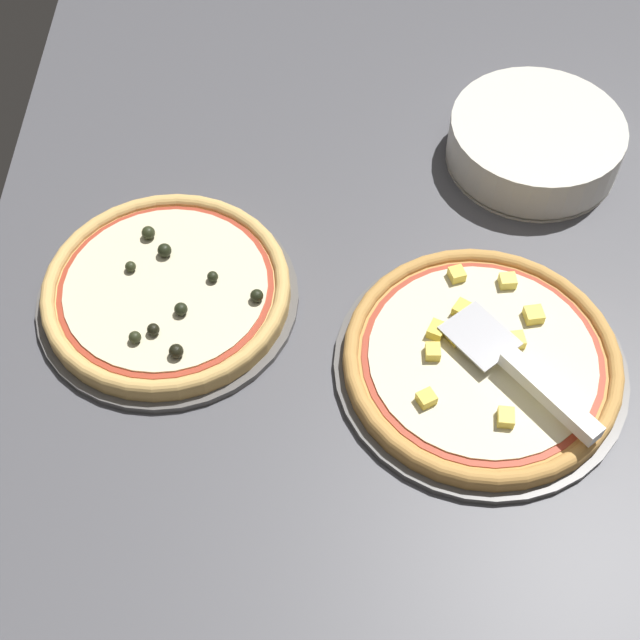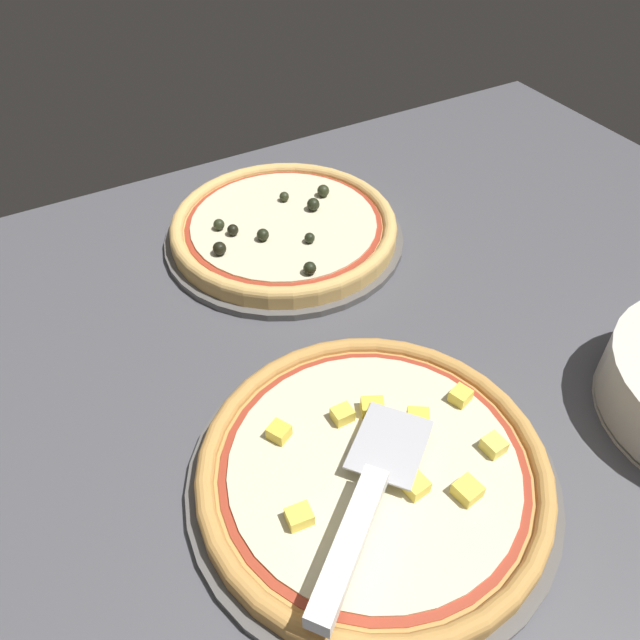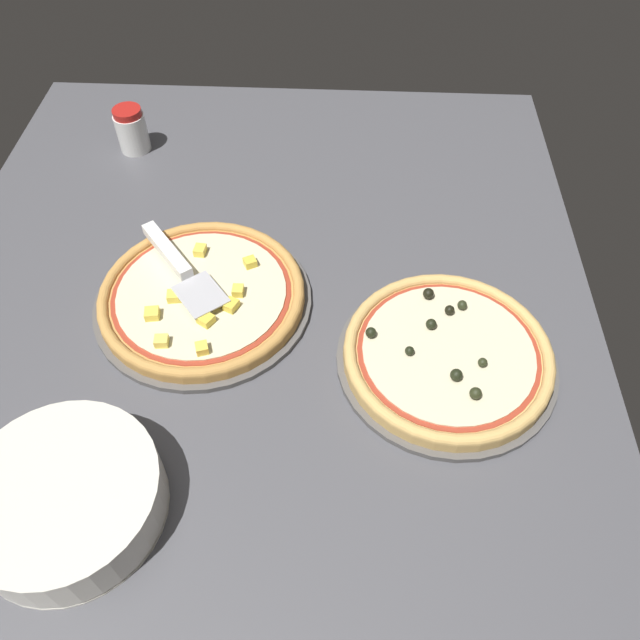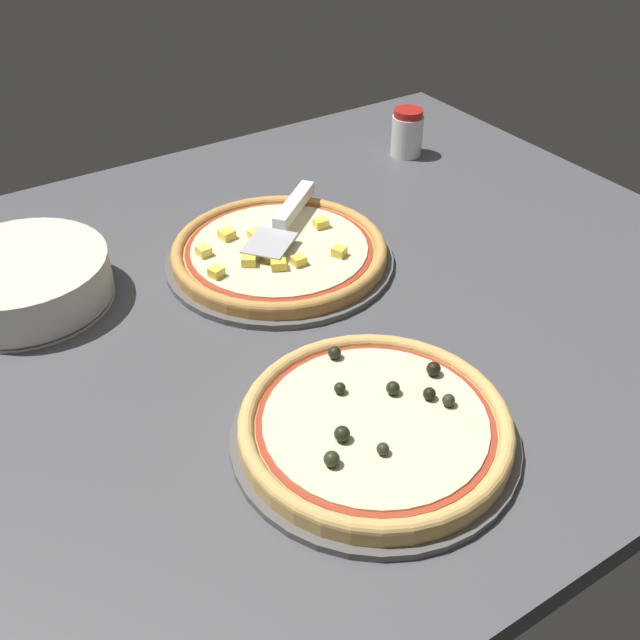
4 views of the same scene
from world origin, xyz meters
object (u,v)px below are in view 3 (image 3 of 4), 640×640
serving_spatula (173,257)px  plate_stack (66,498)px  pizza_front (202,294)px  pizza_back (448,353)px  parmesan_shaker (132,130)px

serving_spatula → plate_stack: 41.80cm
pizza_front → serving_spatula: bearing=-134.5°
pizza_back → plate_stack: (25.92, -50.07, 1.06)cm
plate_stack → parmesan_shaker: (-77.98, -10.43, 1.04)cm
pizza_back → parmesan_shaker: parmesan_shaker is taller
pizza_back → plate_stack: bearing=-62.6°
serving_spatula → plate_stack: size_ratio=0.81×
plate_stack → pizza_back: bearing=117.4°
plate_stack → serving_spatula: bearing=172.4°
pizza_front → plate_stack: (36.10, -10.91, 1.26)cm
pizza_front → pizza_back: bearing=75.4°
pizza_back → plate_stack: plate_stack is taller
pizza_front → pizza_back: 40.46cm
plate_stack → parmesan_shaker: 78.69cm
serving_spatula → parmesan_shaker: 39.90cm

